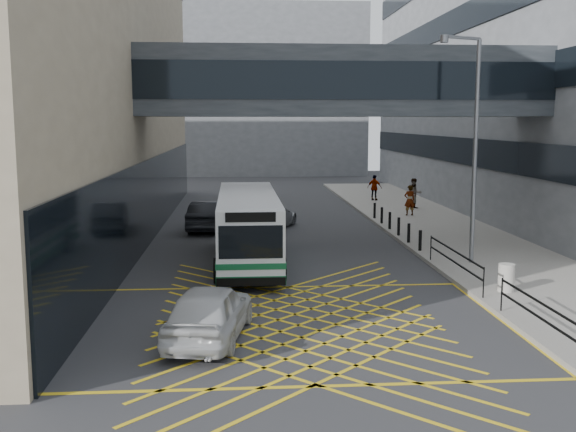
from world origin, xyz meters
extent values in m
plane|color=#333335|center=(0.00, 0.00, 0.00)|extent=(120.00, 120.00, 0.00)
cube|color=black|center=(-5.96, 16.00, 2.00)|extent=(0.10, 41.50, 4.00)
cube|color=black|center=(11.96, 24.00, 4.00)|extent=(0.10, 43.50, 1.60)
cube|color=black|center=(11.96, 24.00, 8.00)|extent=(0.10, 43.50, 1.60)
cube|color=black|center=(11.96, 24.00, 12.00)|extent=(0.10, 43.50, 1.60)
cube|color=slate|center=(-2.00, 60.00, 9.00)|extent=(28.00, 16.00, 18.00)
cube|color=#31363B|center=(3.00, 12.00, 7.50)|extent=(20.00, 4.00, 3.00)
cube|color=black|center=(3.00, 9.98, 7.50)|extent=(19.50, 0.06, 1.60)
cube|color=black|center=(3.00, 14.02, 7.50)|extent=(19.50, 0.06, 1.60)
cube|color=gray|center=(9.00, 15.00, 0.08)|extent=(6.00, 54.00, 0.16)
cube|color=gold|center=(0.00, 0.00, 0.00)|extent=(12.00, 9.00, 0.01)
cube|color=silver|center=(-1.31, 8.58, 1.58)|extent=(2.38, 10.23, 2.51)
cube|color=#10532C|center=(-1.31, 8.58, 0.48)|extent=(2.42, 10.27, 0.32)
cube|color=#10532C|center=(-1.31, 8.58, 0.98)|extent=(2.44, 10.27, 0.20)
cube|color=black|center=(-1.31, 9.14, 1.90)|extent=(2.43, 8.93, 0.98)
cube|color=black|center=(-1.28, 3.49, 1.81)|extent=(2.14, 0.09, 1.12)
cube|color=black|center=(-1.28, 3.47, 2.65)|extent=(1.67, 0.07, 0.33)
cube|color=silver|center=(-1.31, 8.58, 2.84)|extent=(2.36, 10.14, 0.09)
cube|color=black|center=(-1.28, 3.47, 0.46)|extent=(2.32, 0.11, 0.28)
cube|color=black|center=(-1.34, 13.69, 0.46)|extent=(2.32, 0.11, 0.28)
cylinder|color=black|center=(-2.46, 5.23, 0.46)|extent=(0.27, 0.93, 0.93)
cylinder|color=black|center=(-0.12, 5.24, 0.46)|extent=(0.27, 0.93, 0.93)
cylinder|color=black|center=(-2.50, 11.55, 0.46)|extent=(0.27, 0.93, 0.93)
cylinder|color=black|center=(-0.16, 11.56, 0.46)|extent=(0.27, 0.93, 0.93)
imported|color=silver|center=(-2.47, -1.08, 0.78)|extent=(2.83, 5.17, 1.56)
imported|color=black|center=(-3.31, 17.44, 0.78)|extent=(2.51, 5.16, 1.56)
imported|color=gray|center=(0.14, 17.77, 0.68)|extent=(3.28, 4.77, 1.37)
cylinder|color=slate|center=(7.64, 7.40, 4.54)|extent=(0.23, 0.23, 8.76)
cube|color=slate|center=(6.84, 7.04, 8.92)|extent=(1.65, 0.81, 0.11)
cylinder|color=slate|center=(6.03, 6.68, 8.84)|extent=(0.40, 0.40, 0.27)
cylinder|color=#ADA89E|center=(7.21, 2.77, 0.62)|extent=(0.54, 0.54, 0.93)
cube|color=black|center=(6.15, -2.00, 1.11)|extent=(0.05, 5.00, 0.05)
cube|color=black|center=(6.15, -2.00, 0.71)|extent=(0.05, 5.00, 0.05)
cube|color=black|center=(6.15, 5.00, 1.11)|extent=(0.05, 6.00, 0.05)
cube|color=black|center=(6.15, 5.00, 0.71)|extent=(0.05, 6.00, 0.05)
cylinder|color=black|center=(6.15, 0.50, 0.66)|extent=(0.04, 0.04, 1.00)
cylinder|color=black|center=(6.15, 2.00, 0.66)|extent=(0.04, 0.04, 1.00)
cylinder|color=black|center=(6.15, 8.00, 0.66)|extent=(0.04, 0.04, 1.00)
cylinder|color=black|center=(6.25, 10.00, 0.61)|extent=(0.14, 0.14, 0.90)
cylinder|color=black|center=(6.25, 12.00, 0.61)|extent=(0.14, 0.14, 0.90)
cylinder|color=black|center=(6.25, 14.00, 0.61)|extent=(0.14, 0.14, 0.90)
cylinder|color=black|center=(6.25, 16.00, 0.61)|extent=(0.14, 0.14, 0.90)
cylinder|color=black|center=(6.25, 18.00, 0.61)|extent=(0.14, 0.14, 0.90)
cylinder|color=black|center=(6.25, 20.00, 0.61)|extent=(0.14, 0.14, 0.90)
imported|color=gray|center=(8.59, 21.08, 1.07)|extent=(0.78, 0.59, 1.82)
imported|color=gray|center=(9.70, 24.20, 1.13)|extent=(0.97, 0.59, 1.95)
imported|color=gray|center=(8.04, 28.90, 1.07)|extent=(1.19, 0.99, 1.82)
camera|label=1|loc=(-1.64, -18.56, 5.79)|focal=42.00mm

